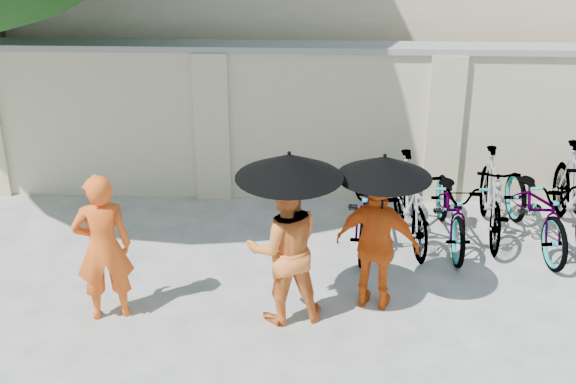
{
  "coord_description": "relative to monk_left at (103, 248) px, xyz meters",
  "views": [
    {
      "loc": [
        0.34,
        -6.73,
        4.62
      ],
      "look_at": [
        0.07,
        0.87,
        1.1
      ],
      "focal_mm": 50.0,
      "sensor_mm": 36.0,
      "label": 1
    }
  ],
  "objects": [
    {
      "name": "ground",
      "position": [
        1.74,
        -0.17,
        -0.79
      ],
      "size": [
        80.0,
        80.0,
        0.0
      ],
      "primitive_type": "plane",
      "color": "silver"
    },
    {
      "name": "compound_wall",
      "position": [
        2.74,
        3.03,
        0.21
      ],
      "size": [
        20.0,
        0.3,
        2.0
      ],
      "primitive_type": "cube",
      "color": "beige",
      "rests_on": "ground"
    },
    {
      "name": "building_behind",
      "position": [
        3.74,
        6.83,
        0.81
      ],
      "size": [
        14.0,
        6.0,
        3.2
      ],
      "primitive_type": "cube",
      "color": "beige",
      "rests_on": "ground"
    },
    {
      "name": "monk_left",
      "position": [
        0.0,
        0.0,
        0.0
      ],
      "size": [
        0.66,
        0.53,
        1.58
      ],
      "primitive_type": "imported",
      "rotation": [
        0.0,
        0.0,
        3.43
      ],
      "color": "#FB5D1A",
      "rests_on": "ground"
    },
    {
      "name": "monk_center",
      "position": [
        1.8,
        0.03,
        0.01
      ],
      "size": [
        0.89,
        0.76,
        1.6
      ],
      "primitive_type": "imported",
      "rotation": [
        0.0,
        0.0,
        3.37
      ],
      "color": "orange",
      "rests_on": "ground"
    },
    {
      "name": "parasol_center",
      "position": [
        1.85,
        -0.05,
        0.93
      ],
      "size": [
        1.02,
        1.02,
        0.93
      ],
      "color": "black",
      "rests_on": "ground"
    },
    {
      "name": "monk_right",
      "position": [
        2.73,
        0.28,
        -0.06
      ],
      "size": [
        0.92,
        0.57,
        1.46
      ],
      "primitive_type": "imported",
      "rotation": [
        0.0,
        0.0,
        2.87
      ],
      "color": "#EB5C14",
      "rests_on": "ground"
    },
    {
      "name": "parasol_right",
      "position": [
        2.75,
        0.2,
        0.83
      ],
      "size": [
        0.93,
        0.93,
        0.9
      ],
      "color": "black",
      "rests_on": "ground"
    },
    {
      "name": "bike_0",
      "position": [
        2.73,
        1.73,
        -0.3
      ],
      "size": [
        0.86,
        1.92,
        0.98
      ],
      "primitive_type": "imported",
      "rotation": [
        0.0,
        0.0,
        -0.12
      ],
      "color": "#9293A1",
      "rests_on": "ground"
    },
    {
      "name": "bike_1",
      "position": [
        3.23,
        1.76,
        -0.27
      ],
      "size": [
        0.7,
        1.78,
        1.04
      ],
      "primitive_type": "imported",
      "rotation": [
        0.0,
        0.0,
        0.12
      ],
      "color": "#9293A1",
      "rests_on": "ground"
    },
    {
      "name": "bike_2",
      "position": [
        3.73,
        1.74,
        -0.33
      ],
      "size": [
        0.65,
        1.78,
        0.93
      ],
      "primitive_type": "imported",
      "rotation": [
        0.0,
        0.0,
        0.02
      ],
      "color": "#9293A1",
      "rests_on": "ground"
    },
    {
      "name": "bike_3",
      "position": [
        4.22,
        1.94,
        -0.27
      ],
      "size": [
        0.61,
        1.75,
        1.03
      ],
      "primitive_type": "imported",
      "rotation": [
        0.0,
        0.0,
        -0.07
      ],
      "color": "#9293A1",
      "rests_on": "ground"
    },
    {
      "name": "bike_4",
      "position": [
        4.72,
        1.72,
        -0.3
      ],
      "size": [
        0.9,
        1.94,
        0.98
      ],
      "primitive_type": "imported",
      "rotation": [
        0.0,
        0.0,
        0.14
      ],
      "color": "#9293A1",
      "rests_on": "ground"
    },
    {
      "name": "bike_5",
      "position": [
        5.22,
        1.93,
        -0.23
      ],
      "size": [
        0.57,
        1.87,
        1.12
      ],
      "primitive_type": "imported",
      "rotation": [
        0.0,
        0.0,
        -0.03
      ],
      "color": "#9293A1",
      "rests_on": "ground"
    }
  ]
}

